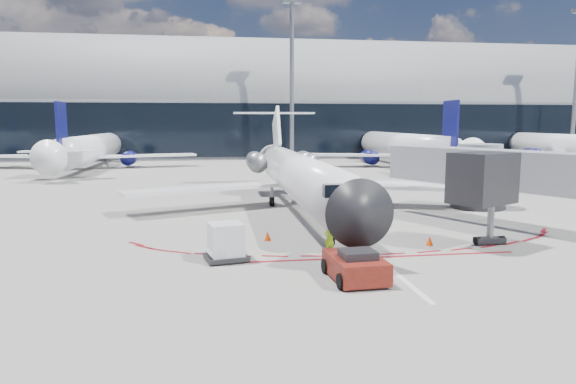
{
  "coord_description": "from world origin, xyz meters",
  "views": [
    {
      "loc": [
        -7.65,
        -34.56,
        6.46
      ],
      "look_at": [
        -3.1,
        -3.32,
        2.11
      ],
      "focal_mm": 32.0,
      "sensor_mm": 36.0,
      "label": 1
    }
  ],
  "objects": [
    {
      "name": "regional_jet",
      "position": [
        -1.6,
        2.67,
        2.65
      ],
      "size": [
        25.71,
        31.71,
        7.94
      ],
      "color": "white",
      "rests_on": "ground"
    },
    {
      "name": "light_mast_east",
      "position": [
        55.0,
        48.0,
        12.5
      ],
      "size": [
        0.7,
        0.7,
        25.0
      ],
      "primitive_type": "cylinder",
      "color": "slate",
      "rests_on": "ground"
    },
    {
      "name": "bg_airliner_3",
      "position": [
        47.87,
        41.04,
        5.25
      ],
      "size": [
        32.43,
        34.34,
        10.49
      ],
      "primitive_type": null,
      "color": "white",
      "rests_on": "ground"
    },
    {
      "name": "ramp_worker",
      "position": [
        -2.1,
        -10.48,
        0.78
      ],
      "size": [
        0.67,
        0.55,
        1.56
      ],
      "primitive_type": "imported",
      "rotation": [
        0.0,
        0.0,
        3.51
      ],
      "color": "#A0E618",
      "rests_on": "ground"
    },
    {
      "name": "bg_airliner_1",
      "position": [
        -24.45,
        40.65,
        5.41
      ],
      "size": [
        33.42,
        35.38,
        10.81
      ],
      "primitive_type": null,
      "color": "white",
      "rests_on": "ground"
    },
    {
      "name": "ground",
      "position": [
        0.0,
        0.0,
        0.0
      ],
      "size": [
        260.0,
        260.0,
        0.0
      ],
      "primitive_type": "plane",
      "color": "gray",
      "rests_on": "ground"
    },
    {
      "name": "jet_bridge",
      "position": [
        9.79,
        -3.01,
        3.01
      ],
      "size": [
        10.03,
        15.2,
        4.9
      ],
      "color": "gray",
      "rests_on": "ground"
    },
    {
      "name": "apron_stop_bar",
      "position": [
        0.0,
        -11.5,
        0.01
      ],
      "size": [
        14.0,
        0.25,
        0.01
      ],
      "primitive_type": "cube",
      "color": "maroon",
      "rests_on": "ground"
    },
    {
      "name": "bg_airliner_2",
      "position": [
        19.87,
        37.14,
        5.56
      ],
      "size": [
        34.38,
        36.4,
        11.12
      ],
      "primitive_type": null,
      "color": "white",
      "rests_on": "ground"
    },
    {
      "name": "safety_cone_left",
      "position": [
        -4.81,
        -7.29,
        0.27
      ],
      "size": [
        0.38,
        0.38,
        0.53
      ],
      "primitive_type": "cone",
      "color": "#FD4305",
      "rests_on": "ground"
    },
    {
      "name": "apron_centerline",
      "position": [
        0.0,
        2.0,
        0.01
      ],
      "size": [
        0.25,
        40.0,
        0.01
      ],
      "primitive_type": "cube",
      "color": "silver",
      "rests_on": "ground"
    },
    {
      "name": "pushback_tug",
      "position": [
        -1.96,
        -14.73,
        0.58
      ],
      "size": [
        2.32,
        5.08,
        1.3
      ],
      "rotation": [
        0.0,
        0.0,
        0.07
      ],
      "color": "#56140C",
      "rests_on": "ground"
    },
    {
      "name": "terminal_building",
      "position": [
        0.0,
        64.97,
        8.52
      ],
      "size": [
        150.0,
        24.15,
        24.0
      ],
      "color": "gray",
      "rests_on": "ground"
    },
    {
      "name": "light_mast_centre",
      "position": [
        5.0,
        48.0,
        12.5
      ],
      "size": [
        0.7,
        0.7,
        25.0
      ],
      "primitive_type": "cylinder",
      "color": "slate",
      "rests_on": "ground"
    },
    {
      "name": "safety_cone_right",
      "position": [
        3.49,
        -9.63,
        0.26
      ],
      "size": [
        0.38,
        0.38,
        0.53
      ],
      "primitive_type": "cone",
      "color": "#FD4305",
      "rests_on": "ground"
    },
    {
      "name": "uld_container",
      "position": [
        -7.15,
        -11.05,
        0.88
      ],
      "size": [
        2.18,
        1.96,
        1.78
      ],
      "rotation": [
        0.0,
        0.0,
        0.21
      ],
      "color": "black",
      "rests_on": "ground"
    }
  ]
}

